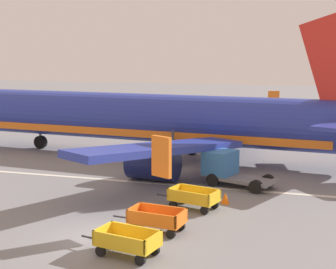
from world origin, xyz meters
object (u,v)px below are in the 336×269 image
object	(u,v)px
baggage_cart_second_in_row	(157,219)
airplane	(165,120)
baggage_cart_third_in_row	(194,198)
traffic_cone_near_plane	(225,198)
baggage_cart_nearest	(127,241)
service_truck_beside_carts	(227,167)

from	to	relation	value
baggage_cart_second_in_row	airplane	bearing A→B (deg)	105.49
baggage_cart_third_in_row	traffic_cone_near_plane	bearing A→B (deg)	43.95
airplane	baggage_cart_nearest	world-z (taller)	airplane
airplane	traffic_cone_near_plane	size ratio (longest dim) A/B	60.27
baggage_cart_nearest	service_truck_beside_carts	distance (m)	12.49
baggage_cart_second_in_row	service_truck_beside_carts	bearing A→B (deg)	80.19
baggage_cart_nearest	baggage_cart_second_in_row	world-z (taller)	same
baggage_cart_second_in_row	traffic_cone_near_plane	size ratio (longest dim) A/B	5.78
baggage_cart_third_in_row	service_truck_beside_carts	size ratio (longest dim) A/B	0.76
baggage_cart_second_in_row	baggage_cart_third_in_row	xyz separation A→B (m)	(0.80, 3.86, 0.00)
airplane	baggage_cart_third_in_row	bearing A→B (deg)	-66.52
baggage_cart_third_in_row	airplane	bearing A→B (deg)	113.48
traffic_cone_near_plane	baggage_cart_second_in_row	bearing A→B (deg)	-113.15
baggage_cart_third_in_row	traffic_cone_near_plane	size ratio (longest dim) A/B	5.79
service_truck_beside_carts	baggage_cart_nearest	bearing A→B (deg)	-98.73
baggage_cart_third_in_row	service_truck_beside_carts	xyz separation A→B (m)	(0.81, 5.45, 0.50)
service_truck_beside_carts	traffic_cone_near_plane	size ratio (longest dim) A/B	7.60
airplane	baggage_cart_third_in_row	xyz separation A→B (m)	(5.17, -11.90, -2.45)
traffic_cone_near_plane	airplane	bearing A→B (deg)	122.16
airplane	baggage_cart_third_in_row	distance (m)	13.20
baggage_cart_second_in_row	baggage_cart_nearest	bearing A→B (deg)	-95.35
baggage_cart_third_in_row	traffic_cone_near_plane	distance (m)	2.02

